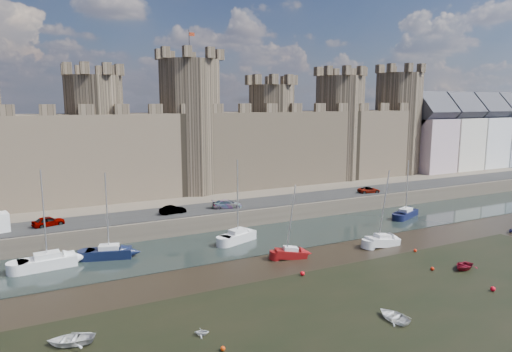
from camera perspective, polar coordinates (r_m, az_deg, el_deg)
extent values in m
plane|color=black|center=(42.01, 11.74, -17.16)|extent=(160.00, 160.00, 0.00)
cube|color=black|center=(61.18, -2.39, -8.29)|extent=(160.00, 12.00, 0.08)
cube|color=#4C443A|center=(93.96, -11.40, -1.41)|extent=(160.00, 60.00, 2.50)
cube|color=black|center=(69.43, -5.79, -4.02)|extent=(160.00, 7.00, 0.10)
cube|color=#42382B|center=(81.31, -9.37, 2.86)|extent=(100.00, 9.00, 14.00)
cylinder|color=#42382B|center=(78.09, -19.32, 4.40)|extent=(9.00, 9.00, 20.00)
cylinder|color=#42382B|center=(81.53, -8.11, 6.08)|extent=(11.00, 11.00, 23.00)
cylinder|color=black|center=(81.92, -8.34, 15.90)|extent=(0.10, 0.10, 5.00)
cube|color=maroon|center=(82.30, -8.03, 17.14)|extent=(1.00, 0.03, 0.60)
cylinder|color=#42382B|center=(88.02, 1.89, 5.11)|extent=(9.00, 9.00, 19.00)
cylinder|color=#42382B|center=(96.56, 10.33, 5.95)|extent=(10.00, 10.00, 21.00)
cylinder|color=#42382B|center=(106.87, 17.27, 6.27)|extent=(10.00, 10.00, 22.00)
cube|color=beige|center=(111.51, 20.84, 3.61)|extent=(8.50, 9.00, 12.00)
cube|color=#38383F|center=(111.08, 21.07, 7.51)|extent=(8.50, 9.05, 9.05)
cube|color=white|center=(118.26, 23.81, 3.73)|extent=(8.50, 9.00, 12.00)
cube|color=#38383F|center=(117.85, 24.06, 7.40)|extent=(8.50, 9.05, 9.05)
cube|color=white|center=(125.30, 26.46, 3.82)|extent=(8.50, 9.00, 12.00)
cube|color=#38383F|center=(124.91, 26.72, 7.29)|extent=(8.50, 9.05, 9.05)
cube|color=silver|center=(132.57, 28.82, 3.90)|extent=(8.50, 9.00, 12.00)
cube|color=#38383F|center=(132.20, 29.09, 7.17)|extent=(8.50, 9.05, 9.05)
imported|color=gray|center=(65.20, -24.52, -5.17)|extent=(4.23, 2.64, 1.34)
imported|color=gray|center=(66.70, -10.36, -4.18)|extent=(3.86, 1.61, 1.24)
imported|color=gray|center=(69.19, -3.66, -3.53)|extent=(4.73, 2.69, 1.29)
imported|color=gray|center=(82.74, 13.94, -1.71)|extent=(4.20, 2.57, 1.09)
cube|color=white|center=(57.02, -24.60, -9.82)|extent=(6.17, 2.84, 1.22)
cube|color=silver|center=(56.75, -24.66, -8.97)|extent=(2.80, 1.86, 0.56)
cylinder|color=silver|center=(55.51, -25.00, -4.34)|extent=(0.14, 0.14, 9.99)
cube|color=black|center=(57.78, -17.87, -9.21)|extent=(5.50, 3.32, 1.12)
cube|color=silver|center=(57.53, -17.91, -8.43)|extent=(2.58, 1.97, 0.51)
cylinder|color=silver|center=(56.38, -18.13, -4.23)|extent=(0.14, 0.14, 9.20)
cube|color=silver|center=(61.17, -2.28, -7.66)|extent=(5.46, 3.62, 1.20)
cube|color=silver|center=(60.92, -2.29, -6.88)|extent=(2.60, 2.08, 0.54)
cylinder|color=silver|center=(59.78, -2.32, -2.62)|extent=(0.14, 0.14, 9.79)
cube|color=black|center=(77.43, 18.19, -4.54)|extent=(5.63, 3.84, 1.00)
cube|color=silver|center=(77.26, 18.22, -4.01)|extent=(2.70, 2.19, 0.46)
cylinder|color=silver|center=(76.48, 18.37, -1.18)|extent=(0.14, 0.14, 8.21)
cube|color=maroon|center=(55.45, 4.34, -9.73)|extent=(4.06, 2.36, 0.97)
cube|color=silver|center=(55.22, 4.35, -9.03)|extent=(1.89, 1.41, 0.44)
cylinder|color=silver|center=(54.15, 4.40, -5.27)|extent=(0.14, 0.14, 7.94)
cube|color=silver|center=(61.90, 15.50, -7.94)|extent=(4.61, 1.81, 1.08)
cube|color=silver|center=(61.67, 15.53, -7.24)|extent=(2.05, 1.26, 0.49)
cylinder|color=silver|center=(60.63, 15.71, -3.45)|extent=(0.14, 0.14, 8.85)
imported|color=silver|center=(42.72, 16.83, -16.44)|extent=(2.41, 3.20, 0.63)
imported|color=white|center=(38.88, -6.80, -18.80)|extent=(1.61, 1.57, 0.65)
imported|color=maroon|center=(56.97, 24.55, -10.22)|extent=(3.80, 3.24, 0.67)
imported|color=silver|center=(40.11, -22.16, -18.45)|extent=(4.34, 3.79, 0.75)
imported|color=black|center=(74.93, 29.29, -5.95)|extent=(1.54, 1.41, 0.68)
sphere|color=red|center=(50.43, 5.83, -12.04)|extent=(0.49, 0.49, 0.49)
sphere|color=red|center=(52.01, 27.49, -12.41)|extent=(0.50, 0.50, 0.50)
sphere|color=#FF250B|center=(60.83, 19.28, -8.78)|extent=(0.39, 0.39, 0.39)
sphere|color=red|center=(36.84, -4.18, -20.71)|extent=(0.38, 0.38, 0.38)
sphere|color=red|center=(55.21, 21.18, -10.76)|extent=(0.40, 0.40, 0.40)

